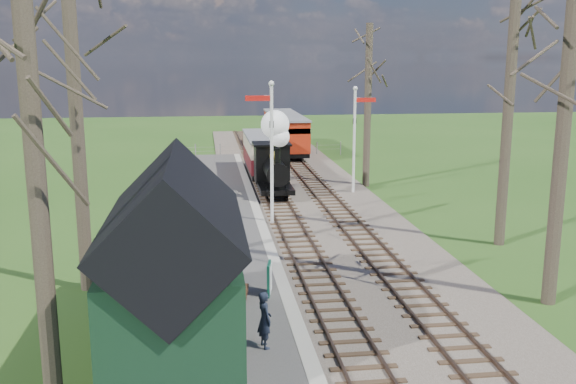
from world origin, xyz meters
The scene contains 18 objects.
distant_hills centered at (1.40, 64.38, -16.21)m, with size 114.40×48.00×22.02m.
ballast_bed centered at (1.30, 22.00, 0.05)m, with size 8.00×60.00×0.10m, color brown.
track_near centered at (0.00, 22.00, 0.10)m, with size 1.60×60.00×0.15m.
track_far centered at (2.60, 22.00, 0.10)m, with size 1.60×60.00×0.15m.
platform centered at (-3.50, 14.00, 0.10)m, with size 5.00×44.00×0.20m, color #474442.
coping_strip centered at (-1.20, 14.00, 0.10)m, with size 0.40×44.00×0.21m, color #B2AD9E.
station_shed centered at (-4.30, 4.00, 2.27)m, with size 3.25×6.30×4.78m.
semaphore_near centered at (-0.77, 16.00, 3.62)m, with size 1.22×0.24×6.22m.
semaphore_far centered at (4.37, 22.00, 3.35)m, with size 1.22×0.24×5.72m.
bare_trees centered at (1.33, 10.10, 5.21)m, with size 15.51×22.39×12.00m.
fence_line centered at (0.30, 36.00, 0.55)m, with size 12.60×0.08×1.00m.
locomotive centered at (-0.01, 21.55, 2.06)m, with size 1.79×4.17×4.47m.
coach centered at (0.00, 27.61, 1.51)m, with size 2.08×7.15×2.19m.
red_carriage_a centered at (2.60, 34.85, 1.62)m, with size 2.26×5.61×2.38m.
red_carriage_b centered at (2.60, 40.35, 1.62)m, with size 2.26×5.61×2.38m.
sign_board centered at (-1.71, 7.24, 0.70)m, with size 0.21×0.68×0.99m.
bench centered at (-2.64, 7.07, 0.53)m, with size 0.52×1.28×0.71m.
person centered at (-2.19, 3.71, 0.92)m, with size 0.52×0.34×1.43m, color #1A202F.
Camera 1 is at (-3.52, -10.84, 7.15)m, focal length 40.00 mm.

